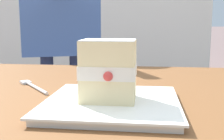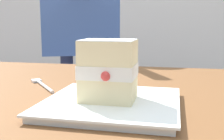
{
  "view_description": "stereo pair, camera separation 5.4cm",
  "coord_description": "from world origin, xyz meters",
  "views": [
    {
      "loc": [
        0.23,
        -0.66,
        0.94
      ],
      "look_at": [
        0.16,
        -0.13,
        0.85
      ],
      "focal_mm": 45.59,
      "sensor_mm": 36.0,
      "label": 1
    },
    {
      "loc": [
        0.28,
        -0.65,
        0.94
      ],
      "look_at": [
        0.16,
        -0.13,
        0.85
      ],
      "focal_mm": 45.59,
      "sensor_mm": 36.0,
      "label": 2
    }
  ],
  "objects": [
    {
      "name": "patio_table",
      "position": [
        0.0,
        0.0,
        0.67
      ],
      "size": [
        1.45,
        0.83,
        0.77
      ],
      "color": "brown",
      "rests_on": "ground"
    },
    {
      "name": "diner_person",
      "position": [
        -0.24,
        0.86,
        1.01
      ],
      "size": [
        0.45,
        0.58,
        1.51
      ],
      "color": "navy",
      "rests_on": "ground"
    },
    {
      "name": "dessert_plate",
      "position": [
        0.16,
        -0.13,
        0.78
      ],
      "size": [
        0.26,
        0.26,
        0.02
      ],
      "color": "white",
      "rests_on": "patio_table"
    },
    {
      "name": "dessert_fork",
      "position": [
        -0.06,
        0.02,
        0.78
      ],
      "size": [
        0.12,
        0.14,
        0.01
      ],
      "color": "silver",
      "rests_on": "patio_table"
    },
    {
      "name": "cake_slice",
      "position": [
        0.16,
        -0.13,
        0.85
      ],
      "size": [
        0.1,
        0.09,
        0.12
      ],
      "color": "beige",
      "rests_on": "dessert_plate"
    }
  ]
}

